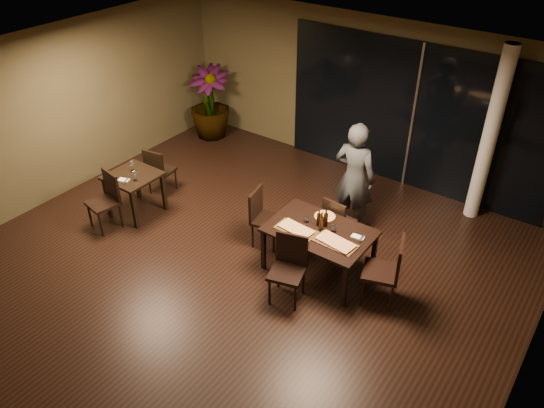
{
  "coord_description": "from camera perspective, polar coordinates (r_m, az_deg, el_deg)",
  "views": [
    {
      "loc": [
        4.03,
        -4.61,
        5.29
      ],
      "look_at": [
        0.31,
        0.58,
        1.05
      ],
      "focal_mm": 35.0,
      "sensor_mm": 36.0,
      "label": 1
    }
  ],
  "objects": [
    {
      "name": "window_panel",
      "position": [
        9.91,
        14.99,
        8.96
      ],
      "size": [
        5.0,
        0.06,
        2.7
      ],
      "primitive_type": "cube",
      "color": "black",
      "rests_on": "ground"
    },
    {
      "name": "chair_main_far",
      "position": [
        8.33,
        6.99,
        -1.78
      ],
      "size": [
        0.46,
        0.46,
        0.91
      ],
      "rotation": [
        0.0,
        0.0,
        3.05
      ],
      "color": "black",
      "rests_on": "ground"
    },
    {
      "name": "oblong_pizza_left",
      "position": [
        7.64,
        2.61,
        -2.7
      ],
      "size": [
        0.52,
        0.28,
        0.02
      ],
      "primitive_type": null,
      "rotation": [
        0.0,
        0.0,
        -0.11
      ],
      "color": "maroon",
      "rests_on": "pizza_board_left"
    },
    {
      "name": "tumbler_right",
      "position": [
        7.65,
        6.6,
        -2.65
      ],
      "size": [
        0.08,
        0.08,
        0.09
      ],
      "primitive_type": "cylinder",
      "color": "white",
      "rests_on": "main_table"
    },
    {
      "name": "chair_side_far",
      "position": [
        9.84,
        -12.13,
        3.69
      ],
      "size": [
        0.49,
        0.49,
        0.91
      ],
      "rotation": [
        0.0,
        0.0,
        3.32
      ],
      "color": "black",
      "rests_on": "ground"
    },
    {
      "name": "pizza_board_left",
      "position": [
        7.65,
        2.61,
        -2.8
      ],
      "size": [
        0.61,
        0.31,
        0.01
      ],
      "primitive_type": "cube",
      "rotation": [
        0.0,
        0.0,
        -0.01
      ],
      "color": "#493117",
      "rests_on": "main_table"
    },
    {
      "name": "oblong_pizza_right",
      "position": [
        7.44,
        6.86,
        -4.1
      ],
      "size": [
        0.55,
        0.31,
        0.02
      ],
      "primitive_type": null,
      "rotation": [
        0.0,
        0.0,
        -0.14
      ],
      "color": "maroon",
      "rests_on": "pizza_board_right"
    },
    {
      "name": "wall_back",
      "position": [
        10.27,
        10.13,
        11.39
      ],
      "size": [
        8.0,
        0.1,
        3.0
      ],
      "primitive_type": "cube",
      "color": "#4D4529",
      "rests_on": "ground"
    },
    {
      "name": "bottle_b",
      "position": [
        7.59,
        5.36,
        -1.9
      ],
      "size": [
        0.07,
        0.07,
        0.31
      ],
      "primitive_type": null,
      "color": "black",
      "rests_on": "main_table"
    },
    {
      "name": "diner",
      "position": [
        8.58,
        8.85,
        2.79
      ],
      "size": [
        0.67,
        0.47,
        1.91
      ],
      "primitive_type": "imported",
      "rotation": [
        0.0,
        0.0,
        3.2
      ],
      "color": "#2F3134",
      "rests_on": "ground"
    },
    {
      "name": "round_pizza",
      "position": [
        7.96,
        5.69,
        -1.35
      ],
      "size": [
        0.31,
        0.31,
        0.01
      ],
      "primitive_type": "cylinder",
      "color": "red",
      "rests_on": "main_table"
    },
    {
      "name": "pizza_board_right",
      "position": [
        7.45,
        6.85,
        -4.2
      ],
      "size": [
        0.63,
        0.33,
        0.01
      ],
      "primitive_type": "cube",
      "rotation": [
        0.0,
        0.0,
        -0.05
      ],
      "color": "#4E2E19",
      "rests_on": "main_table"
    },
    {
      "name": "chair_main_right",
      "position": [
        7.41,
        12.4,
        -6.76
      ],
      "size": [
        0.62,
        0.62,
        1.05
      ],
      "rotation": [
        0.0,
        0.0,
        -1.24
      ],
      "color": "black",
      "rests_on": "ground"
    },
    {
      "name": "side_napkin",
      "position": [
        9.15,
        -15.68,
        2.5
      ],
      "size": [
        0.21,
        0.16,
        0.01
      ],
      "primitive_type": "cube",
      "rotation": [
        0.0,
        0.0,
        0.34
      ],
      "color": "white",
      "rests_on": "side_table"
    },
    {
      "name": "ground",
      "position": [
        8.09,
        -4.21,
        -7.38
      ],
      "size": [
        8.0,
        8.0,
        0.0
      ],
      "primitive_type": "plane",
      "color": "black",
      "rests_on": "ground"
    },
    {
      "name": "potted_plant",
      "position": [
        11.75,
        -6.72,
        10.76
      ],
      "size": [
        1.14,
        1.14,
        1.57
      ],
      "primitive_type": "imported",
      "rotation": [
        0.0,
        0.0,
        0.45
      ],
      "color": "#1E4C19",
      "rests_on": "ground"
    },
    {
      "name": "napkin_far",
      "position": [
        7.6,
        9.21,
        -3.53
      ],
      "size": [
        0.19,
        0.11,
        0.01
      ],
      "primitive_type": "cube",
      "rotation": [
        0.0,
        0.0,
        0.08
      ],
      "color": "white",
      "rests_on": "main_table"
    },
    {
      "name": "wine_glass_b",
      "position": [
        9.07,
        -14.56,
        2.97
      ],
      "size": [
        0.08,
        0.08,
        0.17
      ],
      "primitive_type": null,
      "color": "white",
      "rests_on": "side_table"
    },
    {
      "name": "napkin_near",
      "position": [
        7.39,
        7.93,
        -4.65
      ],
      "size": [
        0.2,
        0.16,
        0.01
      ],
      "primitive_type": "cube",
      "rotation": [
        0.0,
        0.0,
        0.38
      ],
      "color": "white",
      "rests_on": "main_table"
    },
    {
      "name": "main_table",
      "position": [
        7.73,
        5.13,
        -3.26
      ],
      "size": [
        1.5,
        1.0,
        0.75
      ],
      "color": "black",
      "rests_on": "ground"
    },
    {
      "name": "bottle_c",
      "position": [
        7.69,
        5.81,
        -1.49
      ],
      "size": [
        0.06,
        0.06,
        0.28
      ],
      "primitive_type": null,
      "color": "black",
      "rests_on": "main_table"
    },
    {
      "name": "column",
      "position": [
        9.23,
        22.36,
        6.7
      ],
      "size": [
        0.24,
        0.24,
        3.0
      ],
      "primitive_type": "cylinder",
      "color": "white",
      "rests_on": "ground"
    },
    {
      "name": "chair_side_near",
      "position": [
        9.17,
        -17.35,
        0.71
      ],
      "size": [
        0.53,
        0.53,
        0.98
      ],
      "rotation": [
        0.0,
        0.0,
        -0.18
      ],
      "color": "black",
      "rests_on": "ground"
    },
    {
      "name": "wall_left",
      "position": [
        10.04,
        -23.0,
        8.68
      ],
      "size": [
        0.1,
        8.0,
        3.0
      ],
      "primitive_type": "cube",
      "color": "#4D4529",
      "rests_on": "ground"
    },
    {
      "name": "ceiling",
      "position": [
        6.53,
        -5.31,
        13.08
      ],
      "size": [
        8.0,
        8.0,
        0.04
      ],
      "primitive_type": "cube",
      "color": "silver",
      "rests_on": "wall_back"
    },
    {
      "name": "chair_main_near",
      "position": [
        7.36,
        1.83,
        -6.52
      ],
      "size": [
        0.57,
        0.57,
        0.99
      ],
      "rotation": [
        0.0,
        0.0,
        0.28
      ],
      "color": "black",
      "rests_on": "ground"
    },
    {
      "name": "chair_main_left",
      "position": [
        8.35,
        -1.01,
        -1.16
      ],
      "size": [
        0.53,
        0.53,
        0.96
      ],
      "rotation": [
        0.0,
        0.0,
        1.78
      ],
      "color": "black",
      "rests_on": "ground"
    },
    {
      "name": "tumbler_left",
      "position": [
        7.81,
        3.75,
        -1.66
      ],
      "size": [
        0.07,
        0.07,
        0.09
      ],
      "primitive_type": "cylinder",
      "color": "white",
      "rests_on": "main_table"
    },
    {
      "name": "wine_glass_a",
      "position": [
        9.35,
        -14.81,
        3.98
      ],
      "size": [
        0.09,
        0.09,
        0.19
      ],
      "primitive_type": null,
      "color": "white",
      "rests_on": "side_table"
    },
    {
      "name": "side_table",
      "position": [
        9.34,
        -14.68,
        2.38
      ],
      "size": [
        0.8,
        0.8,
        0.75
      ],
      "color": "black",
      "rests_on": "ground"
    },
    {
      "name": "bottle_a",
      "position": [
        7.7,
        5.05,
        -1.48
      ],
      "size": [
        0.06,
        0.06,
        0.27
      ],
      "primitive_type": null,
      "color": "black",
      "rests_on": "main_table"
    }
  ]
}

